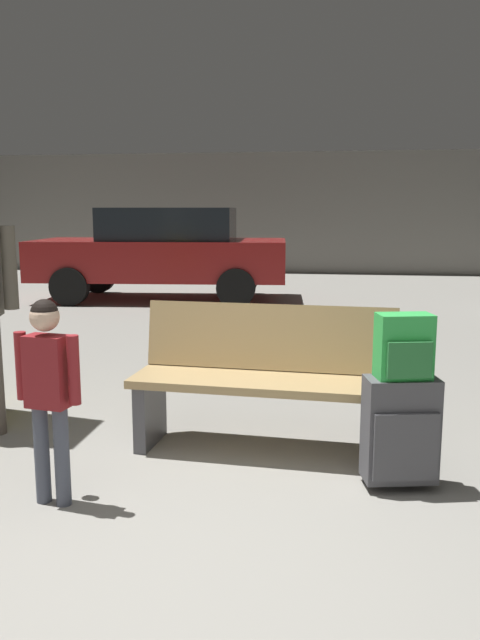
% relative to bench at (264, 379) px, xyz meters
% --- Properties ---
extents(ground_plane, '(18.00, 18.00, 0.10)m').
position_rel_bench_xyz_m(ground_plane, '(-0.31, 2.47, -0.49)').
color(ground_plane, gray).
extents(garage_back_wall, '(18.00, 0.12, 2.80)m').
position_rel_bench_xyz_m(garage_back_wall, '(-0.31, 11.33, 0.96)').
color(garage_back_wall, slate).
rests_on(garage_back_wall, ground_plane).
extents(bench, '(1.63, 0.63, 0.89)m').
position_rel_bench_xyz_m(bench, '(0.00, 0.00, 0.00)').
color(bench, tan).
rests_on(bench, ground_plane).
extents(suitcase, '(0.41, 0.29, 0.60)m').
position_rel_bench_xyz_m(suitcase, '(0.78, -0.47, -0.12)').
color(suitcase, '#4C4C51').
rests_on(suitcase, ground_plane).
extents(backpack_bright, '(0.31, 0.24, 0.34)m').
position_rel_bench_xyz_m(backpack_bright, '(0.78, -0.47, 0.33)').
color(backpack_bright, green).
rests_on(backpack_bright, suitcase).
extents(child, '(0.35, 0.23, 1.05)m').
position_rel_bench_xyz_m(child, '(-0.97, -0.91, 0.20)').
color(child, '#4C5160').
rests_on(child, ground_plane).
extents(parked_car_far, '(4.23, 2.06, 1.51)m').
position_rel_bench_xyz_m(parked_car_far, '(-2.39, 6.48, 0.36)').
color(parked_car_far, maroon).
rests_on(parked_car_far, ground_plane).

